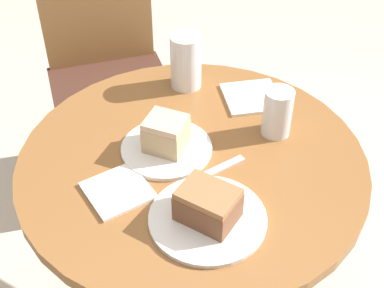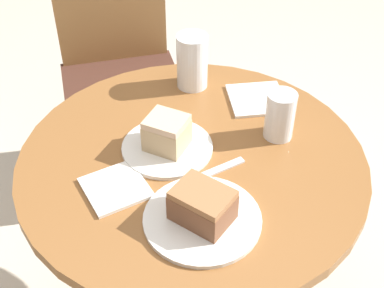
{
  "view_description": "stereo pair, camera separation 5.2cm",
  "coord_description": "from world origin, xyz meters",
  "px_view_note": "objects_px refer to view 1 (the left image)",
  "views": [
    {
      "loc": [
        -0.32,
        -0.87,
        1.54
      ],
      "look_at": [
        0.0,
        0.0,
        0.75
      ],
      "focal_mm": 50.0,
      "sensor_mm": 36.0,
      "label": 1
    },
    {
      "loc": [
        -0.27,
        -0.88,
        1.54
      ],
      "look_at": [
        0.0,
        0.0,
        0.75
      ],
      "focal_mm": 50.0,
      "sensor_mm": 36.0,
      "label": 2
    }
  ],
  "objects_px": {
    "plate_near": "(167,148)",
    "glass_lemonade": "(277,114)",
    "chair": "(108,72)",
    "plate_far": "(208,219)",
    "cake_slice_near": "(166,134)",
    "glass_water": "(186,65)",
    "cake_slice_far": "(208,205)"
  },
  "relations": [
    {
      "from": "glass_lemonade",
      "to": "plate_near",
      "type": "bearing_deg",
      "value": 173.83
    },
    {
      "from": "glass_water",
      "to": "plate_near",
      "type": "bearing_deg",
      "value": -119.63
    },
    {
      "from": "cake_slice_far",
      "to": "glass_lemonade",
      "type": "bearing_deg",
      "value": 38.52
    },
    {
      "from": "cake_slice_near",
      "to": "glass_water",
      "type": "distance_m",
      "value": 0.28
    },
    {
      "from": "cake_slice_near",
      "to": "glass_water",
      "type": "xyz_separation_m",
      "value": [
        0.14,
        0.24,
        0.02
      ]
    },
    {
      "from": "glass_water",
      "to": "chair",
      "type": "bearing_deg",
      "value": 102.31
    },
    {
      "from": "cake_slice_far",
      "to": "glass_lemonade",
      "type": "distance_m",
      "value": 0.33
    },
    {
      "from": "plate_near",
      "to": "glass_water",
      "type": "xyz_separation_m",
      "value": [
        0.14,
        0.24,
        0.06
      ]
    },
    {
      "from": "chair",
      "to": "plate_far",
      "type": "height_order",
      "value": "chair"
    },
    {
      "from": "chair",
      "to": "glass_water",
      "type": "height_order",
      "value": "chair"
    },
    {
      "from": "plate_near",
      "to": "glass_lemonade",
      "type": "xyz_separation_m",
      "value": [
        0.27,
        -0.03,
        0.05
      ]
    },
    {
      "from": "cake_slice_near",
      "to": "cake_slice_far",
      "type": "distance_m",
      "value": 0.24
    },
    {
      "from": "cake_slice_near",
      "to": "cake_slice_far",
      "type": "xyz_separation_m",
      "value": [
        0.01,
        -0.24,
        -0.0
      ]
    },
    {
      "from": "chair",
      "to": "plate_near",
      "type": "distance_m",
      "value": 0.82
    },
    {
      "from": "plate_far",
      "to": "glass_water",
      "type": "relative_size",
      "value": 1.62
    },
    {
      "from": "plate_near",
      "to": "cake_slice_near",
      "type": "bearing_deg",
      "value": 0.0
    },
    {
      "from": "plate_far",
      "to": "glass_lemonade",
      "type": "height_order",
      "value": "glass_lemonade"
    },
    {
      "from": "cake_slice_far",
      "to": "glass_water",
      "type": "distance_m",
      "value": 0.49
    },
    {
      "from": "cake_slice_near",
      "to": "glass_water",
      "type": "relative_size",
      "value": 0.82
    },
    {
      "from": "plate_near",
      "to": "glass_lemonade",
      "type": "distance_m",
      "value": 0.28
    },
    {
      "from": "chair",
      "to": "cake_slice_near",
      "type": "relative_size",
      "value": 7.09
    },
    {
      "from": "plate_near",
      "to": "glass_lemonade",
      "type": "bearing_deg",
      "value": -6.17
    },
    {
      "from": "glass_lemonade",
      "to": "glass_water",
      "type": "height_order",
      "value": "glass_water"
    },
    {
      "from": "glass_lemonade",
      "to": "glass_water",
      "type": "bearing_deg",
      "value": 116.54
    },
    {
      "from": "plate_far",
      "to": "glass_lemonade",
      "type": "bearing_deg",
      "value": 38.52
    },
    {
      "from": "chair",
      "to": "plate_near",
      "type": "height_order",
      "value": "chair"
    },
    {
      "from": "plate_far",
      "to": "cake_slice_near",
      "type": "height_order",
      "value": "cake_slice_near"
    },
    {
      "from": "chair",
      "to": "plate_far",
      "type": "distance_m",
      "value": 1.05
    },
    {
      "from": "cake_slice_far",
      "to": "glass_lemonade",
      "type": "relative_size",
      "value": 1.2
    },
    {
      "from": "chair",
      "to": "glass_lemonade",
      "type": "relative_size",
      "value": 7.18
    },
    {
      "from": "cake_slice_far",
      "to": "glass_water",
      "type": "bearing_deg",
      "value": 75.09
    },
    {
      "from": "plate_near",
      "to": "plate_far",
      "type": "distance_m",
      "value": 0.24
    }
  ]
}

